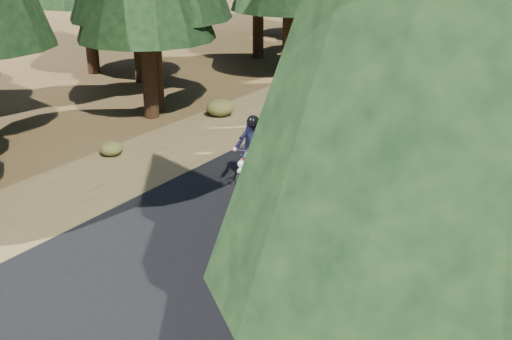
{
  "coord_description": "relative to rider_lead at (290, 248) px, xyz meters",
  "views": [
    {
      "loc": [
        7.2,
        -9.69,
        6.26
      ],
      "look_at": [
        0.0,
        1.5,
        1.1
      ],
      "focal_mm": 45.0,
      "sensor_mm": 36.0,
      "label": 1
    }
  ],
  "objects": [
    {
      "name": "rider_lead",
      "position": [
        0.0,
        0.0,
        0.0
      ],
      "size": [
        0.79,
        1.83,
        1.58
      ],
      "rotation": [
        0.0,
        0.0,
        2.99
      ],
      "color": "silver",
      "rests_on": "road"
    },
    {
      "name": "shoulder_l",
      "position": [
        -6.54,
        5.35,
        -0.53
      ],
      "size": [
        3.2,
        100.0,
        0.01
      ],
      "primitive_type": "cube",
      "color": "brown",
      "rests_on": "ground"
    },
    {
      "name": "rider_follow",
      "position": [
        -2.99,
        3.23,
        0.07
      ],
      "size": [
        1.05,
        2.1,
        1.8
      ],
      "rotation": [
        0.0,
        0.0,
        3.37
      ],
      "color": "maroon",
      "rests_on": "road"
    },
    {
      "name": "road",
      "position": [
        -1.94,
        5.35,
        -0.52
      ],
      "size": [
        6.0,
        100.0,
        0.01
      ],
      "primitive_type": "cube",
      "color": "black",
      "rests_on": "ground"
    },
    {
      "name": "shoulder_r",
      "position": [
        2.66,
        5.35,
        -0.53
      ],
      "size": [
        3.2,
        100.0,
        0.01
      ],
      "primitive_type": "cube",
      "color": "brown",
      "rests_on": "ground"
    },
    {
      "name": "understory_shrubs",
      "position": [
        -0.49,
        7.16,
        -0.27
      ],
      "size": [
        14.44,
        29.15,
        0.57
      ],
      "color": "#474C1E",
      "rests_on": "ground"
    },
    {
      "name": "ground",
      "position": [
        -1.94,
        0.35,
        -0.53
      ],
      "size": [
        120.0,
        120.0,
        0.0
      ],
      "primitive_type": "plane",
      "color": "#423317",
      "rests_on": "ground"
    }
  ]
}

